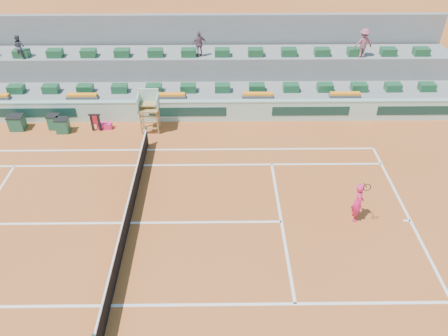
{
  "coord_description": "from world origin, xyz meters",
  "views": [
    {
      "loc": [
        3.81,
        -13.43,
        12.82
      ],
      "look_at": [
        4.0,
        2.5,
        1.0
      ],
      "focal_mm": 35.0,
      "sensor_mm": 36.0,
      "label": 1
    }
  ],
  "objects_px": {
    "player_bag": "(105,126)",
    "tennis_player": "(358,202)",
    "drink_cooler_a": "(62,125)",
    "umpire_chair": "(149,105)"
  },
  "relations": [
    {
      "from": "player_bag",
      "to": "tennis_player",
      "type": "relative_size",
      "value": 0.35
    },
    {
      "from": "drink_cooler_a",
      "to": "tennis_player",
      "type": "distance_m",
      "value": 16.06
    },
    {
      "from": "player_bag",
      "to": "tennis_player",
      "type": "distance_m",
      "value": 14.3
    },
    {
      "from": "drink_cooler_a",
      "to": "tennis_player",
      "type": "bearing_deg",
      "value": -26.44
    },
    {
      "from": "umpire_chair",
      "to": "tennis_player",
      "type": "height_order",
      "value": "umpire_chair"
    },
    {
      "from": "player_bag",
      "to": "tennis_player",
      "type": "xyz_separation_m",
      "value": [
        12.16,
        -7.49,
        0.74
      ]
    },
    {
      "from": "player_bag",
      "to": "drink_cooler_a",
      "type": "distance_m",
      "value": 2.25
    },
    {
      "from": "player_bag",
      "to": "umpire_chair",
      "type": "height_order",
      "value": "umpire_chair"
    },
    {
      "from": "umpire_chair",
      "to": "tennis_player",
      "type": "distance_m",
      "value": 12.04
    },
    {
      "from": "drink_cooler_a",
      "to": "player_bag",
      "type": "bearing_deg",
      "value": 8.65
    }
  ]
}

